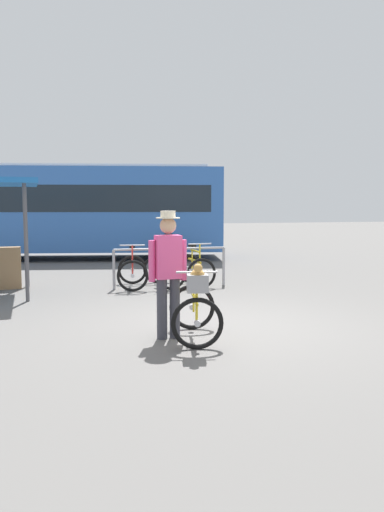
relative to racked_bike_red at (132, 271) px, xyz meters
name	(u,v)px	position (x,y,z in m)	size (l,w,h in m)	color
ground_plane	(221,326)	(0.76, -3.83, -0.37)	(80.00, 80.00, 0.00)	#605E5B
bike_rack_rail	(170,258)	(0.80, -0.19, 0.27)	(2.51, 0.09, 0.88)	#99999E
racked_bike_red	(132,271)	(0.00, 0.00, 0.00)	(0.81, 1.19, 0.98)	black
racked_bike_teal	(164,270)	(0.70, -0.01, 0.00)	(0.78, 1.16, 0.97)	black
racked_bike_yellow	(195,269)	(1.40, -0.02, 0.00)	(0.69, 1.12, 0.97)	black
featured_bicycle	(195,305)	(0.16, -4.57, 0.12)	(0.86, 1.25, 1.09)	black
person_with_featured_bike	(168,269)	(-0.15, -4.33, 0.58)	(0.53, 0.32, 1.72)	#383842
bus_distant	(70,207)	(-1.12, 6.50, 1.37)	(10.29, 4.62, 3.08)	#3366B7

